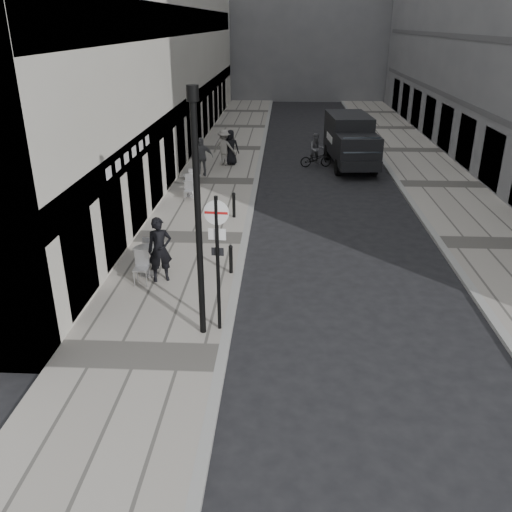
{
  "coord_description": "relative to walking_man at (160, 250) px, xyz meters",
  "views": [
    {
      "loc": [
        1.36,
        -7.94,
        7.34
      ],
      "look_at": [
        0.64,
        5.77,
        1.4
      ],
      "focal_mm": 38.0,
      "sensor_mm": 36.0,
      "label": 1
    }
  ],
  "objects": [
    {
      "name": "ground",
      "position": [
        2.28,
        -6.75,
        -1.11
      ],
      "size": [
        120.0,
        120.0,
        0.0
      ],
      "primitive_type": "plane",
      "color": "black",
      "rests_on": "ground"
    },
    {
      "name": "sidewalk",
      "position": [
        0.28,
        11.25,
        -1.05
      ],
      "size": [
        4.0,
        60.0,
        0.12
      ],
      "primitive_type": "cube",
      "color": "#9B958C",
      "rests_on": "ground"
    },
    {
      "name": "far_sidewalk",
      "position": [
        11.28,
        11.25,
        -1.05
      ],
      "size": [
        4.0,
        60.0,
        0.12
      ],
      "primitive_type": "cube",
      "color": "#9B958C",
      "rests_on": "ground"
    },
    {
      "name": "walking_man",
      "position": [
        0.0,
        0.0,
        0.0
      ],
      "size": [
        0.85,
        0.7,
        1.99
      ],
      "primitive_type": "imported",
      "rotation": [
        0.0,
        0.0,
        0.37
      ],
      "color": "black",
      "rests_on": "sidewalk"
    },
    {
      "name": "sign_post",
      "position": [
        2.08,
        -2.73,
        1.27
      ],
      "size": [
        0.61,
        0.12,
        3.53
      ],
      "rotation": [
        0.0,
        0.0,
        -0.1
      ],
      "color": "black",
      "rests_on": "sidewalk"
    },
    {
      "name": "lamppost",
      "position": [
        1.68,
        -2.92,
        2.35
      ],
      "size": [
        0.27,
        0.27,
        6.01
      ],
      "color": "black",
      "rests_on": "sidewalk"
    },
    {
      "name": "bollard_near",
      "position": [
        2.06,
        0.62,
        -0.56
      ],
      "size": [
        0.12,
        0.12,
        0.87
      ],
      "primitive_type": "cylinder",
      "color": "black",
      "rests_on": "sidewalk"
    },
    {
      "name": "bollard_far",
      "position": [
        1.68,
        5.87,
        -0.52
      ],
      "size": [
        0.13,
        0.13,
        0.96
      ],
      "primitive_type": "cylinder",
      "color": "black",
      "rests_on": "sidewalk"
    },
    {
      "name": "panel_van",
      "position": [
        7.23,
        15.1,
        0.41
      ],
      "size": [
        2.57,
        5.88,
        2.7
      ],
      "rotation": [
        0.0,
        0.0,
        0.08
      ],
      "color": "black",
      "rests_on": "ground"
    },
    {
      "name": "cyclist",
      "position": [
        5.39,
        14.77,
        -0.4
      ],
      "size": [
        1.77,
        0.84,
        1.84
      ],
      "rotation": [
        0.0,
        0.0,
        0.15
      ],
      "color": "black",
      "rests_on": "ground"
    },
    {
      "name": "pedestrian_a",
      "position": [
        -0.5,
        12.13,
        -0.02
      ],
      "size": [
        1.23,
        0.79,
        1.95
      ],
      "primitive_type": "imported",
      "rotation": [
        0.0,
        0.0,
        3.44
      ],
      "color": "#5C5C61",
      "rests_on": "sidewalk"
    },
    {
      "name": "pedestrian_b",
      "position": [
        0.39,
        14.46,
        -0.03
      ],
      "size": [
        1.37,
        0.96,
        1.94
      ],
      "primitive_type": "imported",
      "rotation": [
        0.0,
        0.0,
        2.94
      ],
      "color": "gray",
      "rests_on": "sidewalk"
    },
    {
      "name": "pedestrian_c",
      "position": [
        0.71,
        14.61,
        -0.05
      ],
      "size": [
        0.97,
        0.67,
        1.89
      ],
      "primitive_type": "imported",
      "rotation": [
        0.0,
        0.0,
        3.06
      ],
      "color": "black",
      "rests_on": "sidewalk"
    },
    {
      "name": "cafe_table_near",
      "position": [
        -0.52,
        0.35,
        -0.47
      ],
      "size": [
        0.8,
        1.81,
        1.03
      ],
      "color": "#B2B2B4",
      "rests_on": "sidewalk"
    },
    {
      "name": "cafe_table_mid",
      "position": [
        -0.52,
        9.05,
        -0.48
      ],
      "size": [
        0.79,
        1.78,
        1.01
      ],
      "color": "silver",
      "rests_on": "sidewalk"
    },
    {
      "name": "cafe_table_far",
      "position": [
        -0.52,
        8.56,
        -0.57
      ],
      "size": [
        0.65,
        1.47,
        0.84
      ],
      "color": "#BCBCBE",
      "rests_on": "sidewalk"
    }
  ]
}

